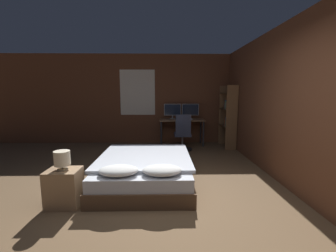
# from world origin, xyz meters

# --- Properties ---
(ground_plane) EXTENTS (20.00, 20.00, 0.00)m
(ground_plane) POSITION_xyz_m (0.00, 0.00, 0.00)
(ground_plane) COLOR brown
(wall_back) EXTENTS (12.00, 0.08, 2.70)m
(wall_back) POSITION_xyz_m (-0.01, 4.41, 1.35)
(wall_back) COLOR brown
(wall_back) RESTS_ON ground_plane
(wall_side_right) EXTENTS (0.06, 12.00, 2.70)m
(wall_side_right) POSITION_xyz_m (1.89, 1.50, 1.35)
(wall_side_right) COLOR brown
(wall_side_right) RESTS_ON ground_plane
(bed) EXTENTS (1.56, 1.95, 0.54)m
(bed) POSITION_xyz_m (-0.46, 1.20, 0.23)
(bed) COLOR brown
(bed) RESTS_ON ground_plane
(nightstand) EXTENTS (0.43, 0.36, 0.51)m
(nightstand) POSITION_xyz_m (-1.50, 0.42, 0.26)
(nightstand) COLOR #997551
(nightstand) RESTS_ON ground_plane
(bedside_lamp) EXTENTS (0.21, 0.21, 0.26)m
(bedside_lamp) POSITION_xyz_m (-1.50, 0.42, 0.67)
(bedside_lamp) COLOR gray
(bedside_lamp) RESTS_ON nightstand
(desk) EXTENTS (1.32, 0.57, 0.77)m
(desk) POSITION_xyz_m (0.41, 4.06, 0.66)
(desk) COLOR #846042
(desk) RESTS_ON ground_plane
(monitor_left) EXTENTS (0.51, 0.16, 0.45)m
(monitor_left) POSITION_xyz_m (0.14, 4.24, 1.03)
(monitor_left) COLOR #B7B7BC
(monitor_left) RESTS_ON desk
(monitor_right) EXTENTS (0.51, 0.16, 0.45)m
(monitor_right) POSITION_xyz_m (0.68, 4.24, 1.03)
(monitor_right) COLOR #B7B7BC
(monitor_right) RESTS_ON desk
(keyboard) EXTENTS (0.36, 0.13, 0.02)m
(keyboard) POSITION_xyz_m (0.41, 3.88, 0.78)
(keyboard) COLOR #B7B7BC
(keyboard) RESTS_ON desk
(computer_mouse) EXTENTS (0.07, 0.05, 0.04)m
(computer_mouse) POSITION_xyz_m (0.68, 3.88, 0.79)
(computer_mouse) COLOR #B7B7BC
(computer_mouse) RESTS_ON desk
(office_chair) EXTENTS (0.52, 0.52, 0.99)m
(office_chair) POSITION_xyz_m (0.38, 3.39, 0.39)
(office_chair) COLOR black
(office_chair) RESTS_ON ground_plane
(bookshelf) EXTENTS (0.31, 0.78, 1.75)m
(bookshelf) POSITION_xyz_m (1.69, 3.69, 0.98)
(bookshelf) COLOR brown
(bookshelf) RESTS_ON ground_plane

